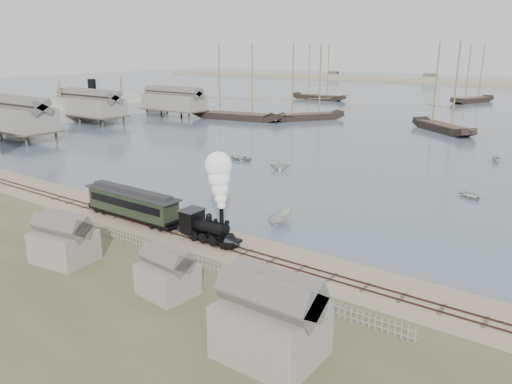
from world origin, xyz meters
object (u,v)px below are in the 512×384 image
Objects in this scene: locomotive at (216,205)px; beached_dinghy at (190,224)px; steamship at (93,98)px; passenger_coach at (132,203)px.

locomotive is 2.03× the size of beached_dinghy.
locomotive reaches higher than beached_dinghy.
steamship is (-82.09, 49.28, 4.75)m from beached_dinghy.
locomotive is 6.73m from beached_dinghy.
beached_dinghy is at bearing 15.61° from passenger_coach.
locomotive is at bearing -111.54° from beached_dinghy.
passenger_coach is 0.28× the size of steamship.
steamship reaches higher than beached_dinghy.
locomotive is at bearing 0.00° from passenger_coach.
beached_dinghy is at bearing -120.45° from steamship.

